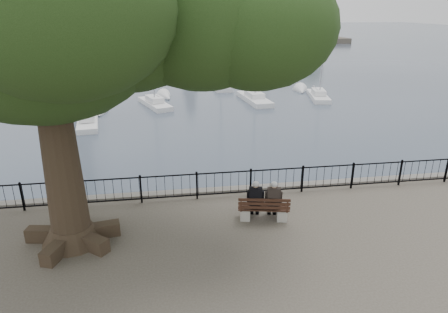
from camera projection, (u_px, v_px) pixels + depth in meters
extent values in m
cube|color=#625E59|center=(222.00, 203.00, 15.46)|extent=(200.00, 0.40, 1.20)
plane|color=#35404F|center=(168.00, 37.00, 108.20)|extent=(260.00, 260.00, 0.00)
cube|color=black|center=(224.00, 172.00, 14.48)|extent=(22.00, 0.04, 0.04)
cube|color=black|center=(224.00, 193.00, 14.77)|extent=(22.00, 0.04, 0.04)
cube|color=gray|center=(245.00, 214.00, 13.22)|extent=(0.40, 0.47, 0.38)
cube|color=gray|center=(282.00, 214.00, 13.17)|extent=(0.40, 0.47, 0.38)
cube|color=black|center=(264.00, 208.00, 13.12)|extent=(1.73, 0.78, 0.04)
cube|color=black|center=(264.00, 204.00, 12.79)|extent=(1.65, 0.37, 0.37)
cube|color=black|center=(255.00, 204.00, 13.10)|extent=(0.38, 0.34, 0.22)
cube|color=black|center=(255.00, 196.00, 12.88)|extent=(0.44, 0.30, 0.56)
sphere|color=tan|center=(256.00, 185.00, 12.78)|extent=(0.21, 0.21, 0.21)
ellipsoid|color=#ADADAD|center=(256.00, 184.00, 12.75)|extent=(0.22, 0.22, 0.19)
cube|color=black|center=(255.00, 209.00, 13.46)|extent=(0.37, 0.46, 0.42)
cube|color=black|center=(273.00, 205.00, 13.07)|extent=(0.38, 0.34, 0.22)
cube|color=black|center=(274.00, 197.00, 12.86)|extent=(0.44, 0.30, 0.56)
sphere|color=tan|center=(274.00, 185.00, 12.75)|extent=(0.21, 0.21, 0.21)
ellipsoid|color=#ADADAD|center=(274.00, 184.00, 12.72)|extent=(0.22, 0.22, 0.19)
cube|color=black|center=(272.00, 210.00, 13.44)|extent=(0.37, 0.46, 0.42)
cone|color=black|center=(73.00, 233.00, 11.93)|extent=(1.80, 1.80, 0.53)
cone|color=black|center=(58.00, 141.00, 10.91)|extent=(1.16, 1.16, 6.35)
ellipsoid|color=#1A3311|center=(41.00, 27.00, 9.87)|extent=(6.14, 6.14, 4.79)
ellipsoid|color=#1A3311|center=(124.00, 9.00, 10.40)|extent=(5.50, 5.50, 4.29)
ellipsoid|color=#1A3311|center=(202.00, 18.00, 10.47)|extent=(4.87, 4.87, 3.80)
ellipsoid|color=#1A3311|center=(256.00, 27.00, 10.35)|extent=(4.23, 4.23, 3.30)
ellipsoid|color=#1A3311|center=(20.00, 1.00, 11.28)|extent=(4.87, 4.87, 3.80)
ellipsoid|color=#1A3311|center=(62.00, 10.00, 8.20)|extent=(4.87, 4.87, 3.80)
cube|color=#625E59|center=(66.00, 51.00, 67.49)|extent=(9.82, 9.82, 1.40)
cube|color=#625E59|center=(189.00, 58.00, 59.21)|extent=(5.53, 5.53, 1.40)
cube|color=gray|center=(188.00, 41.00, 58.39)|extent=(2.03, 2.39, 3.68)
cube|color=#625E59|center=(188.00, 27.00, 57.69)|extent=(2.39, 2.76, 0.30)
cube|color=gray|center=(188.00, 21.00, 57.67)|extent=(1.20, 2.03, 1.29)
cube|color=gray|center=(188.00, 17.00, 56.59)|extent=(1.38, 0.92, 1.47)
sphere|color=gray|center=(188.00, 9.00, 55.90)|extent=(1.57, 1.57, 1.57)
cube|color=white|center=(88.00, 124.00, 27.43)|extent=(1.96, 4.90, 0.53)
cube|color=white|center=(87.00, 117.00, 27.26)|extent=(1.23, 2.06, 0.40)
cylinder|color=#B1B0B7|center=(79.00, 62.00, 25.72)|extent=(0.11, 0.11, 7.76)
cube|color=white|center=(155.00, 105.00, 32.70)|extent=(2.92, 5.06, 0.54)
cube|color=white|center=(155.00, 99.00, 32.53)|extent=(1.61, 2.21, 0.41)
cylinder|color=#B1B0B7|center=(151.00, 40.00, 30.64)|extent=(0.11, 0.11, 9.74)
cube|color=white|center=(254.00, 100.00, 34.34)|extent=(2.13, 5.69, 0.62)
cube|color=white|center=(254.00, 94.00, 34.17)|extent=(1.37, 2.37, 0.46)
cylinder|color=#B1B0B7|center=(257.00, 38.00, 32.23)|extent=(0.12, 0.12, 9.81)
cube|color=white|center=(318.00, 97.00, 35.49)|extent=(2.33, 5.12, 0.55)
cube|color=white|center=(319.00, 92.00, 35.31)|extent=(1.39, 2.17, 0.41)
cylinder|color=#B1B0B7|center=(324.00, 45.00, 33.64)|extent=(0.11, 0.11, 8.47)
cube|color=white|center=(92.00, 85.00, 41.22)|extent=(2.67, 4.79, 0.51)
cube|color=white|center=(91.00, 80.00, 41.05)|extent=(1.49, 2.08, 0.39)
cylinder|color=#B1B0B7|center=(86.00, 33.00, 39.20)|extent=(0.10, 0.10, 9.58)
cube|color=white|center=(220.00, 86.00, 40.45)|extent=(1.65, 5.86, 0.65)
cube|color=white|center=(220.00, 81.00, 40.27)|extent=(1.20, 2.39, 0.49)
cylinder|color=#B1B0B7|center=(221.00, 24.00, 38.03)|extent=(0.13, 0.13, 11.48)
cube|color=white|center=(268.00, 76.00, 46.15)|extent=(2.00, 5.21, 0.56)
cube|color=white|center=(268.00, 72.00, 45.97)|extent=(1.27, 2.18, 0.42)
cylinder|color=#B1B0B7|center=(270.00, 36.00, 44.30)|extent=(0.11, 0.11, 8.41)
cube|color=white|center=(159.00, 70.00, 50.61)|extent=(1.92, 5.49, 0.60)
cube|color=white|center=(158.00, 66.00, 50.43)|extent=(1.27, 2.28, 0.45)
cylinder|color=#B1B0B7|center=(156.00, 22.00, 48.29)|extent=(0.12, 0.12, 11.03)
cube|color=white|center=(98.00, 80.00, 44.14)|extent=(3.48, 6.22, 0.67)
cube|color=white|center=(97.00, 75.00, 43.96)|extent=(1.93, 2.71, 0.50)
cylinder|color=#B1B0B7|center=(91.00, 23.00, 41.75)|extent=(0.13, 0.13, 11.24)
cube|color=#48423A|center=(281.00, 41.00, 90.28)|extent=(30.00, 8.00, 1.20)
cylinder|color=black|center=(262.00, 30.00, 86.84)|extent=(0.70, 0.70, 4.00)
ellipsoid|color=#1A3311|center=(263.00, 10.00, 85.44)|extent=(5.20, 5.20, 4.16)
cylinder|color=black|center=(286.00, 29.00, 89.54)|extent=(0.70, 0.70, 4.00)
ellipsoid|color=#1A3311|center=(287.00, 10.00, 88.14)|extent=(5.20, 5.20, 4.16)
cylinder|color=black|center=(313.00, 29.00, 89.47)|extent=(0.70, 0.70, 4.00)
ellipsoid|color=#1A3311|center=(315.00, 10.00, 88.06)|extent=(5.20, 5.20, 4.16)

